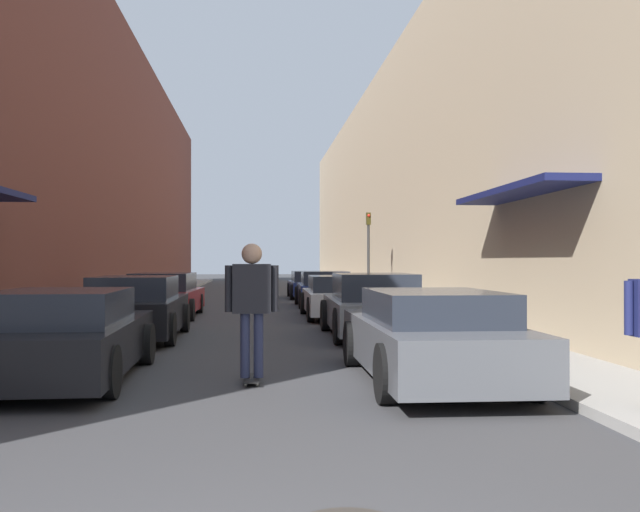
# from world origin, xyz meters

# --- Properties ---
(ground) EXTENTS (124.32, 124.32, 0.00)m
(ground) POSITION_xyz_m (0.00, 22.60, 0.00)
(ground) COLOR #38383A
(curb_strip_left) EXTENTS (1.80, 56.51, 0.12)m
(curb_strip_left) POSITION_xyz_m (-4.43, 28.26, 0.06)
(curb_strip_left) COLOR gray
(curb_strip_left) RESTS_ON ground
(curb_strip_right) EXTENTS (1.80, 56.51, 0.12)m
(curb_strip_right) POSITION_xyz_m (4.43, 28.26, 0.06)
(curb_strip_right) COLOR gray
(curb_strip_right) RESTS_ON ground
(building_row_left) EXTENTS (4.90, 56.51, 11.65)m
(building_row_left) POSITION_xyz_m (-7.33, 28.25, 5.82)
(building_row_left) COLOR brown
(building_row_left) RESTS_ON ground
(building_row_right) EXTENTS (4.90, 56.51, 9.87)m
(building_row_right) POSITION_xyz_m (7.33, 28.25, 4.94)
(building_row_right) COLOR tan
(building_row_right) RESTS_ON ground
(parked_car_left_0) EXTENTS (1.98, 4.62, 1.23)m
(parked_car_left_0) POSITION_xyz_m (-2.51, 7.04, 0.60)
(parked_car_left_0) COLOR black
(parked_car_left_0) RESTS_ON ground
(parked_car_left_1) EXTENTS (1.90, 4.42, 1.31)m
(parked_car_left_1) POSITION_xyz_m (-2.39, 12.19, 0.63)
(parked_car_left_1) COLOR black
(parked_car_left_1) RESTS_ON ground
(parked_car_left_2) EXTENTS (1.95, 4.82, 1.28)m
(parked_car_left_2) POSITION_xyz_m (-2.55, 17.95, 0.61)
(parked_car_left_2) COLOR maroon
(parked_car_left_2) RESTS_ON ground
(parked_car_right_0) EXTENTS (1.93, 4.76, 1.23)m
(parked_car_right_0) POSITION_xyz_m (2.44, 6.53, 0.61)
(parked_car_right_0) COLOR #515459
(parked_car_right_0) RESTS_ON ground
(parked_car_right_1) EXTENTS (1.94, 4.50, 1.36)m
(parked_car_right_1) POSITION_xyz_m (2.57, 12.16, 0.66)
(parked_car_right_1) COLOR gray
(parked_car_right_1) RESTS_ON ground
(parked_car_right_2) EXTENTS (1.96, 4.65, 1.20)m
(parked_car_right_2) POSITION_xyz_m (2.42, 17.36, 0.59)
(parked_car_right_2) COLOR silver
(parked_car_right_2) RESTS_ON ground
(parked_car_right_3) EXTENTS (1.96, 4.07, 1.26)m
(parked_car_right_3) POSITION_xyz_m (2.50, 22.41, 0.61)
(parked_car_right_3) COLOR navy
(parked_car_right_3) RESTS_ON ground
(parked_car_right_4) EXTENTS (1.88, 4.29, 1.18)m
(parked_car_right_4) POSITION_xyz_m (2.42, 28.11, 0.58)
(parked_car_right_4) COLOR navy
(parked_car_right_4) RESTS_ON ground
(skateboarder) EXTENTS (0.71, 0.78, 1.86)m
(skateboarder) POSITION_xyz_m (0.05, 6.64, 1.15)
(skateboarder) COLOR black
(skateboarder) RESTS_ON ground
(traffic_light) EXTENTS (0.16, 0.22, 3.29)m
(traffic_light) POSITION_xyz_m (4.21, 23.12, 2.17)
(traffic_light) COLOR #2D2D2D
(traffic_light) RESTS_ON curb_strip_right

